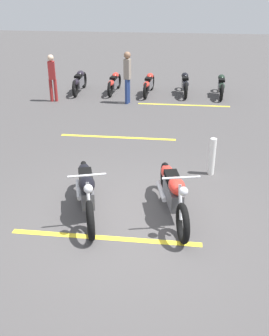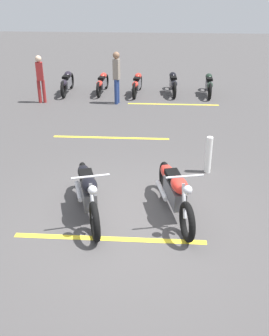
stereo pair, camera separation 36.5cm
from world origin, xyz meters
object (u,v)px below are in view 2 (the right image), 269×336
Objects in this scene: motorcycle_row_right at (102,83)px; motorcycle_row_far_left at (209,84)px; motorcycle_row_far_right at (67,82)px; bystander_secondary at (40,77)px; motorcycle_row_center at (137,84)px; motorcycle_row_left at (173,83)px; bollard_post at (209,155)px; motorcycle_bright_foreground at (174,190)px; motorcycle_dark_foreground at (88,191)px; bystander_near_row at (117,75)px.

motorcycle_row_far_left is at bearing -86.25° from motorcycle_row_right.
motorcycle_row_far_right is 1.53m from bystander_secondary.
motorcycle_row_far_right is 1.29× the size of bystander_secondary.
bystander_secondary reaches higher than motorcycle_row_center.
motorcycle_row_left is 0.98× the size of motorcycle_row_far_right.
motorcycle_row_right is at bearing 88.30° from motorcycle_row_left.
motorcycle_row_center is at bearing -90.68° from motorcycle_row_far_right.
bollard_post reaches higher than motorcycle_row_center.
motorcycle_row_far_right is at bearing 95.45° from motorcycle_row_center.
motorcycle_row_left is at bearing -84.36° from motorcycle_row_right.
motorcycle_row_far_left is 0.96× the size of motorcycle_row_far_right.
bollard_post is at bearing 142.35° from motorcycle_bright_foreground.
bollard_post is (-6.74, 0.64, 0.00)m from motorcycle_row_far_left.
motorcycle_row_right is at bearing 169.24° from motorcycle_dark_foreground.
motorcycle_row_far_left is 0.98× the size of motorcycle_row_left.
motorcycle_dark_foreground is 1.02× the size of motorcycle_row_far_right.
bystander_secondary is (-1.50, 6.00, 0.50)m from motorcycle_row_far_left.
bystander_secondary is at bearing 45.69° from bollard_post.
motorcycle_row_right is 0.93× the size of motorcycle_row_far_right.
bystander_near_row is at bearing 26.72° from bollard_post.
motorcycle_dark_foreground is 3.01m from bollard_post.
motorcycle_dark_foreground reaches higher than motorcycle_row_left.
motorcycle_bright_foreground is 8.48m from motorcycle_row_center.
bystander_secondary is (-1.39, 3.29, 0.50)m from motorcycle_row_center.
motorcycle_row_right is (8.59, 1.09, -0.06)m from motorcycle_dark_foreground.
bystander_near_row is 2.13× the size of bollard_post.
motorcycle_row_far_right is (-0.17, 5.41, 0.02)m from motorcycle_row_far_left.
motorcycle_row_center is (8.38, 1.29, -0.05)m from motorcycle_bright_foreground.
motorcycle_row_far_left is at bearing -83.37° from motorcycle_row_center.
bystander_near_row reaches higher than motorcycle_row_center.
motorcycle_row_center is (-0.11, 2.71, -0.00)m from motorcycle_row_far_left.
bollard_post is (1.76, -0.78, -0.04)m from motorcycle_bright_foreground.
motorcycle_bright_foreground is at bearing -167.02° from motorcycle_row_center.
bystander_secondary reaches higher than motorcycle_row_right.
motorcycle_row_far_left is 4.07m from motorcycle_row_right.
bystander_near_row reaches higher than motorcycle_dark_foreground.
motorcycle_row_left is 1.06× the size of motorcycle_row_right.
motorcycle_row_center is at bearing 175.04° from motorcycle_bright_foreground.
motorcycle_row_far_left is 5.42m from motorcycle_row_far_right.
bystander_near_row is (7.10, 1.91, 0.53)m from motorcycle_bright_foreground.
motorcycle_bright_foreground is 8.57m from motorcycle_row_left.
bystander_secondary reaches higher than motorcycle_dark_foreground.
motorcycle_bright_foreground is at bearing -64.05° from bystander_near_row.
motorcycle_row_far_right is (-0.13, 1.35, 0.03)m from motorcycle_row_right.
motorcycle_row_far_right is 2.48m from bystander_near_row.
motorcycle_row_left is 1.38m from motorcycle_row_center.
motorcycle_row_far_left is at bearing -89.39° from bystander_secondary.
motorcycle_row_right is 1.10× the size of bystander_near_row.
motorcycle_row_far_right reaches higher than motorcycle_row_right.
motorcycle_dark_foreground is 7.27m from bystander_near_row.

